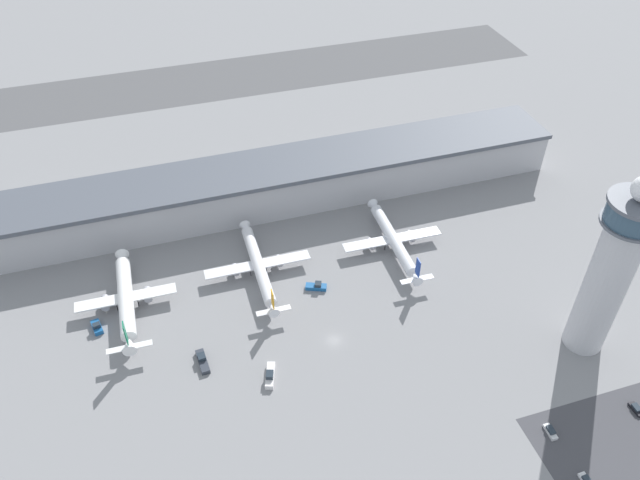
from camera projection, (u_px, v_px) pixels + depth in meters
name	position (u px, v px, depth m)	size (l,w,h in m)	color
ground_plane	(334.00, 340.00, 182.70)	(1000.00, 1000.00, 0.00)	gray
terminal_building	(274.00, 184.00, 227.72)	(213.77, 25.00, 16.85)	#B2B2B7
runway_strip	(222.00, 79.00, 310.17)	(320.66, 44.00, 0.01)	#515154
control_tower	(611.00, 270.00, 163.64)	(15.16, 15.16, 58.31)	#BCBCC1
airplane_gate_alpha	(126.00, 298.00, 189.49)	(30.46, 42.30, 14.11)	white
airplane_gate_bravo	(258.00, 265.00, 201.20)	(34.71, 43.64, 12.07)	white
airplane_gate_charlie	(393.00, 240.00, 210.87)	(34.60, 42.51, 12.32)	silver
service_truck_catering	(203.00, 361.00, 175.96)	(3.00, 8.64, 2.46)	black
service_truck_fuel	(316.00, 287.00, 198.35)	(7.07, 4.76, 2.57)	black
service_truck_baggage	(97.00, 327.00, 185.42)	(3.61, 6.02, 2.70)	black
service_truck_water	(270.00, 375.00, 171.96)	(4.79, 8.69, 2.90)	black
car_white_wagon	(636.00, 409.00, 164.36)	(1.95, 4.46, 1.39)	black
car_navy_sedan	(550.00, 431.00, 159.15)	(1.90, 4.68, 1.59)	black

